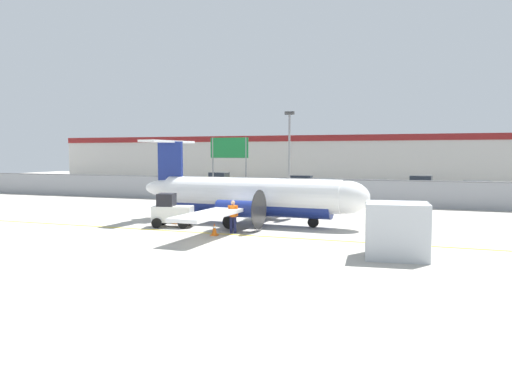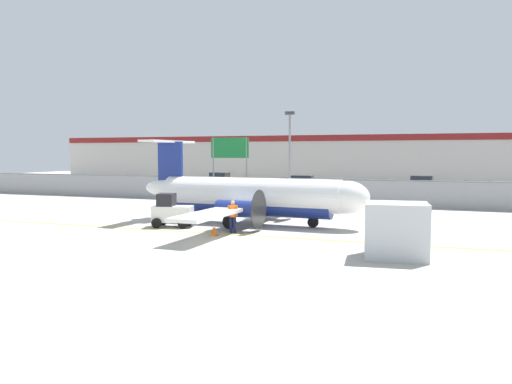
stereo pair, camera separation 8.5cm
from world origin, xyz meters
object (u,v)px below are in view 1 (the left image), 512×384
parked_car_3 (323,187)px  apron_light_pole (289,151)px  parked_car_2 (301,183)px  ground_crew_worker (233,215)px  commuter_airplane (254,197)px  parked_car_5 (422,183)px  traffic_cone_near_right (214,229)px  parked_car_1 (215,186)px  cargo_container (397,230)px  parked_car_0 (218,179)px  highway_sign (229,153)px  baggage_tug (172,212)px  traffic_cone_near_left (176,218)px  parked_car_4 (373,188)px  parked_car_6 (479,190)px

parked_car_3 → apron_light_pole: 10.81m
parked_car_3 → parked_car_2: bearing=119.7°
ground_crew_worker → parked_car_3: (-0.17, 23.13, -0.06)m
commuter_airplane → ground_crew_worker: bearing=-86.1°
parked_car_5 → commuter_airplane: bearing=-101.0°
traffic_cone_near_right → parked_car_1: size_ratio=0.15×
cargo_container → parked_car_1: bearing=121.3°
ground_crew_worker → parked_car_1: (-10.64, 21.24, -0.06)m
parked_car_2 → apron_light_pole: 16.86m
ground_crew_worker → apron_light_pole: size_ratio=0.23×
parked_car_2 → apron_light_pole: size_ratio=0.58×
cargo_container → parked_car_0: size_ratio=0.60×
commuter_airplane → traffic_cone_near_right: commuter_airplane is taller
commuter_airplane → parked_car_5: (8.65, 29.27, -0.71)m
traffic_cone_near_right → parked_car_5: 34.95m
parked_car_2 → apron_light_pole: apron_light_pole is taller
highway_sign → baggage_tug: bearing=-78.4°
traffic_cone_near_right → parked_car_5: size_ratio=0.15×
parked_car_1 → apron_light_pole: (9.99, -8.35, 3.41)m
parked_car_0 → parked_car_1: (5.01, -12.04, 0.00)m
ground_crew_worker → traffic_cone_near_left: (-4.49, 2.08, -0.64)m
commuter_airplane → cargo_container: 10.98m
commuter_airplane → parked_car_3: size_ratio=3.75×
ground_crew_worker → parked_car_5: same height
ground_crew_worker → commuter_airplane: bearing=177.5°
parked_car_1 → apron_light_pole: size_ratio=0.58×
traffic_cone_near_right → traffic_cone_near_left: bearing=141.7°
parked_car_5 → highway_sign: size_ratio=0.79×
parked_car_0 → parked_car_4: 22.61m
parked_car_1 → baggage_tug: bearing=107.6°
cargo_container → traffic_cone_near_right: size_ratio=4.07×
cargo_container → commuter_airplane: bearing=134.5°
baggage_tug → parked_car_0: 34.38m
baggage_tug → apron_light_pole: bearing=60.7°
parked_car_2 → highway_sign: highway_sign is taller
parked_car_0 → highway_sign: 18.21m
traffic_cone_near_right → parked_car_1: (-10.02, 22.22, 0.58)m
cargo_container → highway_sign: 26.35m
traffic_cone_near_right → parked_car_6: size_ratio=0.15×
baggage_tug → parked_car_1: bearing=94.6°
traffic_cone_near_right → parked_car_2: size_ratio=0.15×
traffic_cone_near_left → parked_car_3: parked_car_3 is taller
parked_car_1 → parked_car_6: size_ratio=0.97×
commuter_airplane → parked_car_2: size_ratio=3.79×
commuter_airplane → parked_car_5: commuter_airplane is taller
parked_car_0 → parked_car_3: 18.50m
ground_crew_worker → parked_car_6: 27.56m
traffic_cone_near_left → parked_car_1: (-6.14, 19.16, 0.58)m
commuter_airplane → parked_car_4: bearing=79.3°
parked_car_6 → highway_sign: highway_sign is taller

